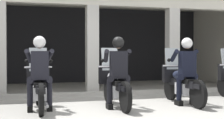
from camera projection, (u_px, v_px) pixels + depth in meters
The scene contains 9 objects.
ground_plane at pixel (90, 92), 10.27m from camera, with size 80.00×80.00×0.00m, color #A8A59E.
station_building at pixel (80, 29), 11.92m from camera, with size 11.54×4.47×3.23m.
kerb_strip at pixel (96, 94), 9.30m from camera, with size 11.04×0.24×0.12m, color #B7B5AD.
motorcycle_left at pixel (39, 86), 7.16m from camera, with size 0.62×2.04×1.35m.
police_officer_left at pixel (40, 67), 6.87m from camera, with size 0.63×0.61×1.58m.
motorcycle_center at pixel (115, 85), 7.48m from camera, with size 0.62×2.04×1.35m.
police_officer_center at pixel (118, 66), 7.20m from camera, with size 0.63×0.61×1.58m.
motorcycle_right at pixel (181, 83), 7.96m from camera, with size 0.62×2.04×1.35m.
police_officer_right at pixel (187, 65), 7.68m from camera, with size 0.63×0.61×1.58m.
Camera 1 is at (-2.00, -7.07, 1.25)m, focal length 52.52 mm.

